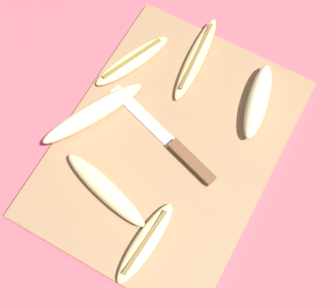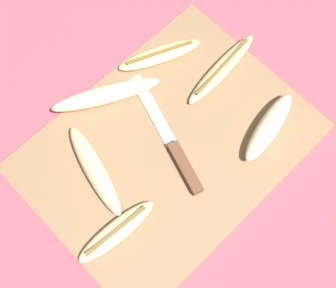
{
  "view_description": "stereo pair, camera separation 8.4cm",
  "coord_description": "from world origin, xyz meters",
  "px_view_note": "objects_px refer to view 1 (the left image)",
  "views": [
    {
      "loc": [
        -0.25,
        -0.14,
        0.82
      ],
      "look_at": [
        0.0,
        0.0,
        0.02
      ],
      "focal_mm": 50.0,
      "sensor_mm": 36.0,
      "label": 1
    },
    {
      "loc": [
        -0.2,
        -0.21,
        0.82
      ],
      "look_at": [
        0.0,
        0.0,
        0.02
      ],
      "focal_mm": 50.0,
      "sensor_mm": 36.0,
      "label": 2
    }
  ],
  "objects_px": {
    "knife": "(180,151)",
    "banana_bright_far": "(258,101)",
    "banana_ripe_center": "(145,243)",
    "banana_spotted_left": "(196,58)",
    "banana_soft_right": "(106,189)",
    "banana_pale_long": "(93,113)",
    "banana_golden_short": "(132,61)"
  },
  "relations": [
    {
      "from": "banana_ripe_center",
      "to": "banana_bright_far",
      "type": "bearing_deg",
      "value": -9.47
    },
    {
      "from": "banana_golden_short",
      "to": "banana_spotted_left",
      "type": "height_order",
      "value": "banana_spotted_left"
    },
    {
      "from": "banana_bright_far",
      "to": "banana_soft_right",
      "type": "distance_m",
      "value": 0.32
    },
    {
      "from": "banana_spotted_left",
      "to": "banana_soft_right",
      "type": "xyz_separation_m",
      "value": [
        -0.31,
        0.01,
        0.01
      ]
    },
    {
      "from": "knife",
      "to": "banana_bright_far",
      "type": "xyz_separation_m",
      "value": [
        0.15,
        -0.08,
        0.01
      ]
    },
    {
      "from": "banana_soft_right",
      "to": "banana_pale_long",
      "type": "xyz_separation_m",
      "value": [
        0.11,
        0.1,
        0.0
      ]
    },
    {
      "from": "banana_soft_right",
      "to": "knife",
      "type": "bearing_deg",
      "value": -31.77
    },
    {
      "from": "knife",
      "to": "banana_spotted_left",
      "type": "relative_size",
      "value": 1.3
    },
    {
      "from": "banana_soft_right",
      "to": "banana_pale_long",
      "type": "height_order",
      "value": "banana_pale_long"
    },
    {
      "from": "banana_spotted_left",
      "to": "knife",
      "type": "bearing_deg",
      "value": -160.66
    },
    {
      "from": "banana_golden_short",
      "to": "banana_pale_long",
      "type": "relative_size",
      "value": 0.84
    },
    {
      "from": "banana_bright_far",
      "to": "banana_golden_short",
      "type": "height_order",
      "value": "banana_bright_far"
    },
    {
      "from": "banana_ripe_center",
      "to": "banana_spotted_left",
      "type": "xyz_separation_m",
      "value": [
        0.35,
        0.09,
        0.0
      ]
    },
    {
      "from": "banana_ripe_center",
      "to": "banana_golden_short",
      "type": "bearing_deg",
      "value": 34.03
    },
    {
      "from": "banana_spotted_left",
      "to": "banana_soft_right",
      "type": "bearing_deg",
      "value": 177.23
    },
    {
      "from": "knife",
      "to": "banana_bright_far",
      "type": "bearing_deg",
      "value": -10.66
    },
    {
      "from": "knife",
      "to": "banana_pale_long",
      "type": "bearing_deg",
      "value": 112.4
    },
    {
      "from": "knife",
      "to": "banana_golden_short",
      "type": "distance_m",
      "value": 0.21
    },
    {
      "from": "knife",
      "to": "banana_pale_long",
      "type": "xyz_separation_m",
      "value": [
        -0.02,
        0.17,
        0.01
      ]
    },
    {
      "from": "knife",
      "to": "banana_ripe_center",
      "type": "bearing_deg",
      "value": -154.2
    },
    {
      "from": "knife",
      "to": "banana_spotted_left",
      "type": "distance_m",
      "value": 0.19
    },
    {
      "from": "banana_spotted_left",
      "to": "banana_golden_short",
      "type": "bearing_deg",
      "value": 121.2
    },
    {
      "from": "banana_pale_long",
      "to": "knife",
      "type": "bearing_deg",
      "value": -84.75
    },
    {
      "from": "banana_spotted_left",
      "to": "banana_bright_far",
      "type": "bearing_deg",
      "value": -101.54
    },
    {
      "from": "banana_bright_far",
      "to": "banana_soft_right",
      "type": "relative_size",
      "value": 0.85
    },
    {
      "from": "banana_golden_short",
      "to": "banana_soft_right",
      "type": "xyz_separation_m",
      "value": [
        -0.25,
        -0.09,
        0.01
      ]
    },
    {
      "from": "knife",
      "to": "banana_soft_right",
      "type": "height_order",
      "value": "banana_soft_right"
    },
    {
      "from": "banana_ripe_center",
      "to": "banana_soft_right",
      "type": "relative_size",
      "value": 0.84
    },
    {
      "from": "knife",
      "to": "banana_spotted_left",
      "type": "xyz_separation_m",
      "value": [
        0.18,
        0.06,
        0.0
      ]
    },
    {
      "from": "banana_golden_short",
      "to": "banana_pale_long",
      "type": "bearing_deg",
      "value": 178.02
    },
    {
      "from": "banana_ripe_center",
      "to": "banana_soft_right",
      "type": "xyz_separation_m",
      "value": [
        0.05,
        0.11,
        0.01
      ]
    },
    {
      "from": "banana_ripe_center",
      "to": "banana_pale_long",
      "type": "relative_size",
      "value": 0.79
    }
  ]
}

